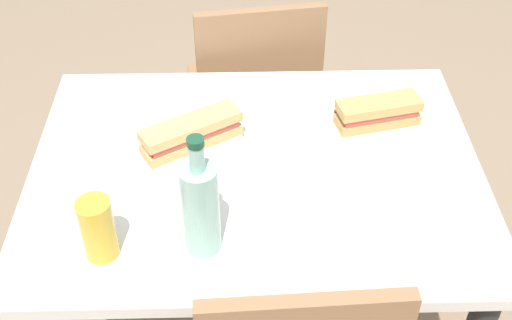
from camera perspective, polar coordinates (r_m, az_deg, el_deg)
dining_table at (r=1.64m, az=0.00°, el=-3.64°), size 1.07×0.81×0.73m
chair_far at (r=2.18m, az=-0.09°, el=5.46°), size 0.45×0.45×0.88m
plate_near at (r=1.62m, az=-5.50°, el=1.21°), size 0.25×0.25×0.01m
baguette_sandwich_near at (r=1.59m, az=-5.59°, el=2.36°), size 0.25×0.19×0.07m
knife_near at (r=1.64m, az=-6.75°, el=2.38°), size 0.14×0.12×0.01m
plate_far at (r=1.70m, az=10.32°, el=2.95°), size 0.25×0.25×0.01m
baguette_sandwich_far at (r=1.67m, az=10.48°, el=4.06°), size 0.22×0.11×0.07m
knife_far at (r=1.73m, az=9.30°, el=4.30°), size 0.18×0.03×0.01m
water_bottle at (r=1.31m, az=-4.82°, el=-4.04°), size 0.08×0.08×0.29m
beer_glass at (r=1.36m, az=-13.48°, el=-5.79°), size 0.07×0.07×0.14m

